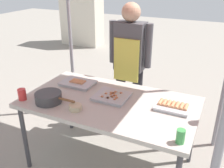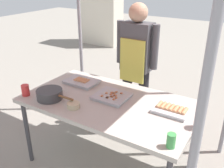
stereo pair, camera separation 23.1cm
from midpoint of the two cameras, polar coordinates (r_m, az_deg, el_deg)
The scene contains 11 objects.
ground_plane at distance 2.77m, azimuth -2.97°, elevation -17.68°, with size 18.00×18.00×0.00m, color gray.
stall_table at distance 2.36m, azimuth -3.33°, elevation -5.00°, with size 1.60×0.90×0.75m.
tray_grilled_sausages at distance 2.69m, azimuth -10.24°, elevation 0.17°, with size 0.35×0.24×0.05m.
tray_meat_skewers at distance 2.37m, azimuth -2.87°, elevation -2.90°, with size 0.32×0.29×0.04m.
tray_pork_links at distance 2.24m, azimuth 10.80°, elevation -5.03°, with size 0.30×0.23×0.05m.
cooking_wok at distance 2.39m, azimuth -16.92°, elevation -2.94°, with size 0.40×0.24×0.09m.
condiment_bowl at distance 2.22m, azimuth -11.32°, elevation -5.30°, with size 0.11×0.11×0.05m, color #BFB28C.
drink_cup_near_edge at distance 1.81m, azimuth 11.77°, elevation -11.69°, with size 0.06×0.06×0.11m, color #3F994C.
drink_cup_by_wok at distance 2.51m, azimuth -22.28°, elevation -2.28°, with size 0.07×0.07×0.11m, color red.
vendor_woman at distance 2.95m, azimuth 1.78°, elevation 5.76°, with size 0.52×0.23×1.55m.
neighbor_stall_left at distance 6.92m, azimuth -8.00°, elevation 17.02°, with size 1.07×0.54×1.98m.
Camera 1 is at (0.90, -1.85, 1.85)m, focal length 40.23 mm.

